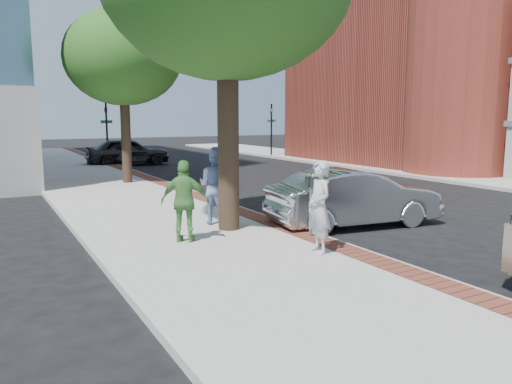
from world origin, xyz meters
TOP-DOWN VIEW (x-y plane):
  - ground at (0.00, 0.00)m, footprint 120.00×120.00m
  - sidewalk at (-1.50, 8.00)m, footprint 5.00×60.00m
  - brick_strip at (0.70, 8.00)m, footprint 0.60×60.00m
  - curb at (1.05, 8.00)m, footprint 0.10×60.00m
  - sidewalk_far at (14.50, 8.00)m, footprint 5.00×60.00m
  - church at (20.98, 13.13)m, footprint 19.00×16.00m
  - signal_near at (0.90, 22.00)m, footprint 0.70×0.15m
  - signal_far at (12.50, 22.00)m, footprint 0.70×0.15m
  - tree_far at (-0.50, 12.00)m, footprint 4.80×4.80m
  - parking_meter at (0.74, 0.29)m, footprint 0.12×0.32m
  - person_gray at (0.05, -0.97)m, footprint 0.56×0.75m
  - person_officer at (-0.62, 2.61)m, footprint 1.19×1.23m
  - person_green at (-2.00, 1.22)m, footprint 1.14×0.94m
  - sedan_silver at (2.77, 1.19)m, footprint 4.82×2.19m
  - bg_car at (1.86, 20.99)m, footprint 5.01×2.34m

SIDE VIEW (x-z plane):
  - ground at x=0.00m, z-range 0.00..0.00m
  - sidewalk at x=-1.50m, z-range 0.00..0.15m
  - curb at x=1.05m, z-range 0.00..0.15m
  - sidewalk_far at x=14.50m, z-range 0.00..0.15m
  - brick_strip at x=0.70m, z-range 0.15..0.16m
  - sedan_silver at x=2.77m, z-range 0.00..1.54m
  - bg_car at x=1.86m, z-range 0.00..1.66m
  - person_green at x=-2.00m, z-range 0.15..1.97m
  - person_gray at x=0.05m, z-range 0.15..2.04m
  - person_officer at x=-0.62m, z-range 0.15..2.15m
  - parking_meter at x=0.74m, z-range 0.47..1.94m
  - signal_near at x=0.90m, z-range 0.35..4.15m
  - signal_far at x=12.50m, z-range 0.35..4.15m
  - tree_far at x=-0.50m, z-range 1.73..8.87m
  - church at x=20.98m, z-range -2.94..17.46m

